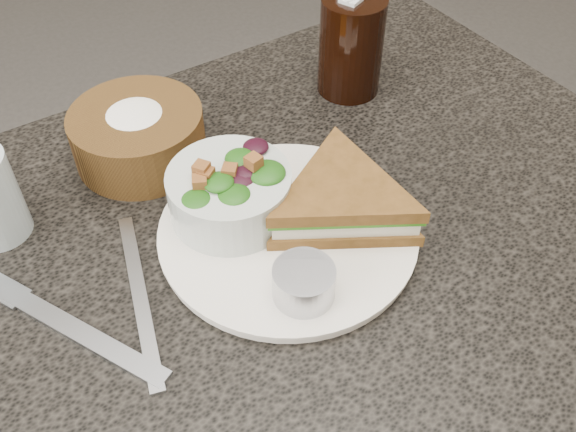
% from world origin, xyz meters
% --- Properties ---
extents(dining_table, '(1.00, 0.70, 0.75)m').
position_xyz_m(dining_table, '(0.00, 0.00, 0.38)').
color(dining_table, black).
rests_on(dining_table, floor).
extents(dinner_plate, '(0.27, 0.27, 0.01)m').
position_xyz_m(dinner_plate, '(0.04, 0.01, 0.76)').
color(dinner_plate, white).
rests_on(dinner_plate, dining_table).
extents(sandwich, '(0.25, 0.25, 0.05)m').
position_xyz_m(sandwich, '(0.09, -0.01, 0.79)').
color(sandwich, brown).
rests_on(sandwich, dinner_plate).
extents(salad_bowl, '(0.15, 0.15, 0.08)m').
position_xyz_m(salad_bowl, '(-0.00, 0.06, 0.80)').
color(salad_bowl, '#BAC4BE').
rests_on(salad_bowl, dinner_plate).
extents(dressing_ramekin, '(0.06, 0.06, 0.04)m').
position_xyz_m(dressing_ramekin, '(0.00, -0.07, 0.78)').
color(dressing_ramekin, '#A8AAB0').
rests_on(dressing_ramekin, dinner_plate).
extents(orange_wedge, '(0.08, 0.08, 0.03)m').
position_xyz_m(orange_wedge, '(0.05, 0.10, 0.78)').
color(orange_wedge, orange).
rests_on(orange_wedge, dinner_plate).
extents(fork, '(0.11, 0.18, 0.01)m').
position_xyz_m(fork, '(-0.19, 0.01, 0.75)').
color(fork, '#9B9FA6').
rests_on(fork, dining_table).
extents(knife, '(0.07, 0.21, 0.00)m').
position_xyz_m(knife, '(-0.13, 0.02, 0.75)').
color(knife, '#A0A2A6').
rests_on(knife, dining_table).
extents(bread_basket, '(0.19, 0.19, 0.09)m').
position_xyz_m(bread_basket, '(-0.04, 0.21, 0.79)').
color(bread_basket, '#563B19').
rests_on(bread_basket, dining_table).
extents(cola_glass, '(0.09, 0.09, 0.14)m').
position_xyz_m(cola_glass, '(0.25, 0.19, 0.82)').
color(cola_glass, black).
rests_on(cola_glass, dining_table).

